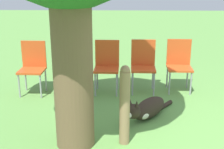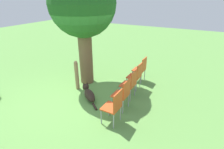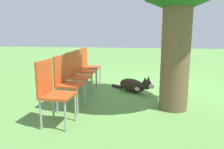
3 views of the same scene
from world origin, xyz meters
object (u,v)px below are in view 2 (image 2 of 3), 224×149
object	(u,v)px
red_chair_0	(114,105)
red_chair_1	(123,93)
red_chair_2	(130,83)
red_chair_4	(141,68)
oak_tree	(83,6)
fence_post	(77,75)
dog	(89,94)
red_chair_3	(136,75)

from	to	relation	value
red_chair_0	red_chair_1	xyz separation A→B (m)	(-0.05, 0.66, 0.00)
red_chair_1	red_chair_2	world-z (taller)	same
red_chair_4	red_chair_1	bearing A→B (deg)	95.96
oak_tree	red_chair_4	bearing A→B (deg)	29.35
red_chair_0	red_chair_2	size ratio (longest dim) A/B	1.00
oak_tree	fence_post	bearing A→B (deg)	-87.24
oak_tree	red_chair_0	size ratio (longest dim) A/B	4.13
red_chair_1	red_chair_4	world-z (taller)	same
dog	red_chair_1	xyz separation A→B (m)	(1.21, -0.02, 0.38)
red_chair_2	red_chair_4	size ratio (longest dim) A/B	1.00
oak_tree	red_chair_2	distance (m)	2.91
red_chair_4	red_chair_0	bearing A→B (deg)	95.96
oak_tree	red_chair_4	distance (m)	3.00
red_chair_3	fence_post	bearing A→B (deg)	29.45
oak_tree	red_chair_1	xyz separation A→B (m)	(1.95, -0.98, -2.19)
oak_tree	red_chair_1	bearing A→B (deg)	-26.78
red_chair_0	red_chair_2	bearing A→B (deg)	-84.04
fence_post	red_chair_0	world-z (taller)	fence_post
red_chair_1	oak_tree	bearing A→B (deg)	-25.44
oak_tree	red_chair_4	size ratio (longest dim) A/B	4.13
fence_post	red_chair_2	size ratio (longest dim) A/B	1.11
dog	red_chair_1	size ratio (longest dim) A/B	1.09
red_chair_3	red_chair_1	bearing A→B (deg)	95.96
red_chair_3	red_chair_4	distance (m)	0.67
red_chair_4	fence_post	bearing A→B (deg)	44.19
red_chair_2	red_chair_4	world-z (taller)	same
red_chair_1	red_chair_3	size ratio (longest dim) A/B	1.00
fence_post	red_chair_1	xyz separation A→B (m)	(1.92, -0.36, 0.01)
dog	red_chair_4	bearing A→B (deg)	-79.62
red_chair_0	red_chair_3	xyz separation A→B (m)	(-0.16, 1.99, 0.00)
red_chair_2	fence_post	bearing A→B (deg)	10.62
fence_post	red_chair_4	world-z (taller)	fence_post
fence_post	red_chair_3	size ratio (longest dim) A/B	1.11
red_chair_0	red_chair_4	world-z (taller)	same
red_chair_2	red_chair_4	bearing A→B (deg)	-84.04
red_chair_0	red_chair_2	world-z (taller)	same
oak_tree	red_chair_3	bearing A→B (deg)	10.54
dog	fence_post	bearing A→B (deg)	12.82
dog	red_chair_1	distance (m)	1.26
fence_post	red_chair_4	distance (m)	2.40
fence_post	dog	bearing A→B (deg)	-25.47
red_chair_2	red_chair_3	world-z (taller)	same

